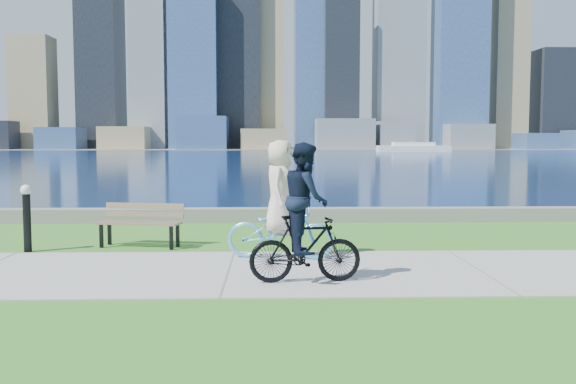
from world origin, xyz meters
name	(u,v)px	position (x,y,z in m)	size (l,w,h in m)	color
ground	(228,272)	(0.00, 0.00, 0.00)	(320.00, 320.00, 0.00)	#2B691B
concrete_path	(228,272)	(0.00, 0.00, 0.01)	(80.00, 3.50, 0.02)	gray
seawall	(244,215)	(0.00, 6.20, 0.17)	(90.00, 0.50, 0.35)	slate
bay_water	(265,156)	(0.00, 72.00, 0.00)	(320.00, 131.00, 0.01)	#0B2049
far_shore	(267,149)	(0.00, 130.00, 0.06)	(320.00, 30.00, 0.12)	slate
city_skyline	(260,39)	(-1.40, 129.79, 23.57)	(174.81, 22.64, 76.00)	navy
ferry_far	(413,148)	(24.73, 97.33, 0.68)	(12.08, 3.45, 1.64)	silver
park_bench	(141,220)	(-1.86, 2.51, 0.51)	(1.70, 0.86, 0.84)	black
bollard_lamp	(27,213)	(-3.86, 1.94, 0.72)	(0.20, 0.20, 1.26)	black
cyclist_woman	(280,215)	(0.84, 1.06, 0.79)	(0.99, 1.97, 2.07)	#5EBDE5
cyclist_man	(305,224)	(1.18, -0.83, 0.88)	(0.66, 1.67, 2.04)	black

